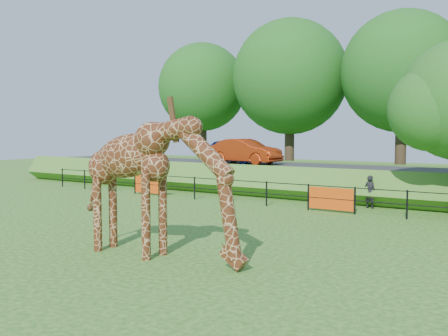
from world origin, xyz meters
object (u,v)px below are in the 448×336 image
(car_blue, at_px, (233,151))
(car_red, at_px, (245,151))
(giraffe, at_px, (159,188))
(visitor, at_px, (370,192))

(car_blue, relative_size, car_red, 0.96)
(giraffe, relative_size, car_red, 1.15)
(visitor, bearing_deg, car_red, -10.33)
(car_red, bearing_deg, giraffe, -151.11)
(car_red, bearing_deg, car_blue, 76.25)
(giraffe, xyz_separation_m, car_blue, (-8.03, 15.59, 0.32))
(giraffe, distance_m, car_blue, 17.54)
(giraffe, relative_size, car_blue, 1.21)
(giraffe, bearing_deg, car_blue, 115.26)
(car_red, xyz_separation_m, visitor, (8.64, -3.74, -1.44))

